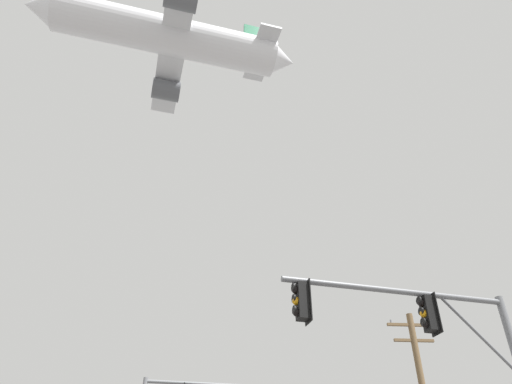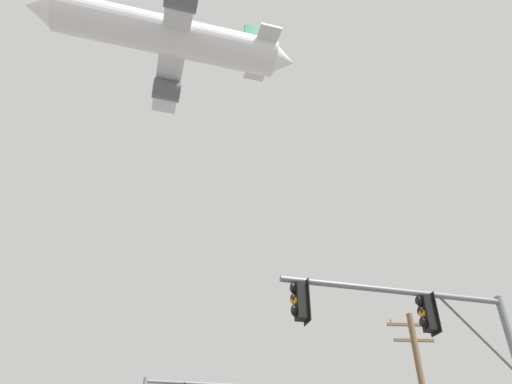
{
  "view_description": "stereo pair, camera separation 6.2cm",
  "coord_description": "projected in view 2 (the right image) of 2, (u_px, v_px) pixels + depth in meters",
  "views": [
    {
      "loc": [
        -1.09,
        -3.88,
        1.16
      ],
      "look_at": [
        0.38,
        17.59,
        15.62
      ],
      "focal_mm": 33.38,
      "sensor_mm": 36.0,
      "label": 1
    },
    {
      "loc": [
        -1.03,
        -3.89,
        1.16
      ],
      "look_at": [
        0.38,
        17.59,
        15.62
      ],
      "focal_mm": 33.38,
      "sensor_mm": 36.0,
      "label": 2
    }
  ],
  "objects": [
    {
      "name": "signal_pole_near",
      "position": [
        438.0,
        345.0,
        11.65
      ],
      "size": [
        6.19,
        1.37,
        6.0
      ],
      "color": "slate",
      "rests_on": "ground"
    },
    {
      "name": "airplane",
      "position": [
        168.0,
        37.0,
        54.56
      ],
      "size": [
        30.81,
        23.8,
        8.41
      ],
      "color": "white"
    }
  ]
}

